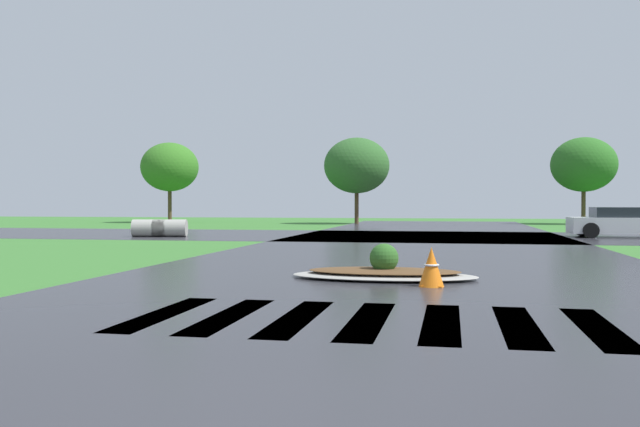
{
  "coord_description": "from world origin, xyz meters",
  "views": [
    {
      "loc": [
        1.02,
        -3.86,
        1.47
      ],
      "look_at": [
        -2.3,
        13.21,
        1.19
      ],
      "focal_mm": 38.09,
      "sensor_mm": 36.0,
      "label": 1
    }
  ],
  "objects_px": {
    "car_white_sedan": "(622,223)",
    "drainage_pipe_stack": "(160,228)",
    "median_island": "(384,272)",
    "traffic_cone": "(431,267)"
  },
  "relations": [
    {
      "from": "median_island",
      "to": "traffic_cone",
      "type": "relative_size",
      "value": 5.17
    },
    {
      "from": "traffic_cone",
      "to": "median_island",
      "type": "bearing_deg",
      "value": 130.76
    },
    {
      "from": "drainage_pipe_stack",
      "to": "median_island",
      "type": "bearing_deg",
      "value": -52.15
    },
    {
      "from": "median_island",
      "to": "car_white_sedan",
      "type": "height_order",
      "value": "car_white_sedan"
    },
    {
      "from": "car_white_sedan",
      "to": "median_island",
      "type": "bearing_deg",
      "value": -116.38
    },
    {
      "from": "median_island",
      "to": "car_white_sedan",
      "type": "distance_m",
      "value": 19.29
    },
    {
      "from": "drainage_pipe_stack",
      "to": "traffic_cone",
      "type": "distance_m",
      "value": 19.34
    },
    {
      "from": "car_white_sedan",
      "to": "drainage_pipe_stack",
      "type": "bearing_deg",
      "value": -171.3
    },
    {
      "from": "median_island",
      "to": "drainage_pipe_stack",
      "type": "xyz_separation_m",
      "value": [
        -10.99,
        14.15,
        0.24
      ]
    },
    {
      "from": "drainage_pipe_stack",
      "to": "traffic_cone",
      "type": "relative_size",
      "value": 3.46
    }
  ]
}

